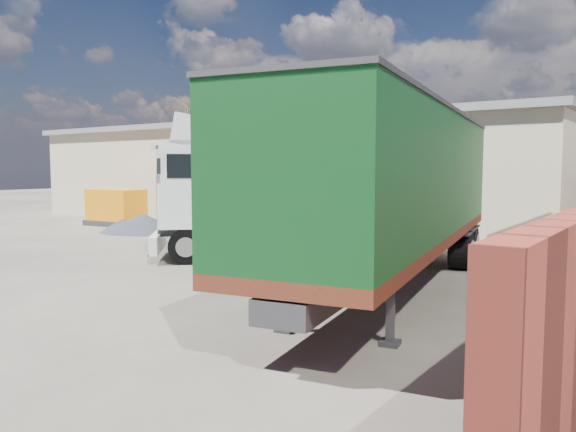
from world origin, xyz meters
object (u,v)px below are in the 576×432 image
Objects in this scene: panel_van at (272,210)px; orange_skip at (116,210)px; bare_tree at (194,101)px; tractor_unit at (227,199)px; box_trailer at (396,182)px.

panel_van reaches higher than orange_skip.
bare_tree is 25.43m from tractor_unit.
tractor_unit is 2.18× the size of orange_skip.
panel_van is (-2.58, 5.89, -0.85)m from tractor_unit.
bare_tree is at bearing 141.90° from panel_van.
box_trailer is (24.76, -18.12, -5.28)m from bare_tree.
tractor_unit reaches higher than orange_skip.
box_trailer is 2.49× the size of panel_van.
box_trailer is at bearing 37.21° from tractor_unit.
bare_tree is 20.19m from panel_van.
panel_van is at bearing 162.30° from tractor_unit.
panel_van is at bearing -35.01° from bare_tree.
panel_van is 1.71× the size of orange_skip.
orange_skip is (-18.20, 5.82, -1.83)m from box_trailer.
box_trailer is 11.79m from panel_van.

